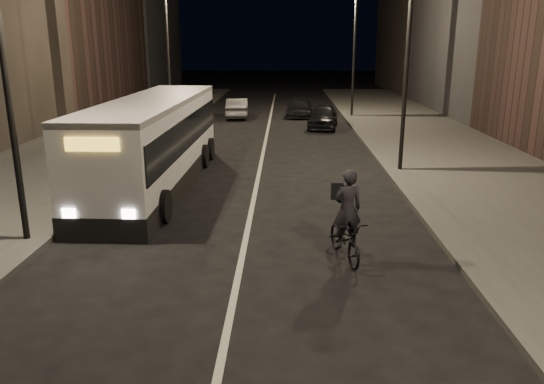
# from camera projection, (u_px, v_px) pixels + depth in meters

# --- Properties ---
(ground) EXTENTS (180.00, 180.00, 0.00)m
(ground) POSITION_uv_depth(u_px,v_px,m) (228.00, 327.00, 9.69)
(ground) COLOR black
(ground) RESTS_ON ground
(sidewalk_right) EXTENTS (7.00, 70.00, 0.16)m
(sidewalk_right) POSITION_uv_depth(u_px,v_px,m) (457.00, 160.00, 22.93)
(sidewalk_right) COLOR #363634
(sidewalk_right) RESTS_ON ground
(sidewalk_left) EXTENTS (7.00, 70.00, 0.16)m
(sidewalk_left) POSITION_uv_depth(u_px,v_px,m) (69.00, 158.00, 23.34)
(sidewalk_left) COLOR #363634
(sidewalk_left) RESTS_ON ground
(streetlight_right_mid) EXTENTS (1.20, 0.44, 8.12)m
(streetlight_right_mid) POSITION_uv_depth(u_px,v_px,m) (402.00, 32.00, 19.64)
(streetlight_right_mid) COLOR black
(streetlight_right_mid) RESTS_ON sidewalk_right
(streetlight_right_far) EXTENTS (1.20, 0.44, 8.12)m
(streetlight_right_far) POSITION_uv_depth(u_px,v_px,m) (351.00, 37.00, 35.03)
(streetlight_right_far) COLOR black
(streetlight_right_far) RESTS_ON sidewalk_right
(streetlight_left_near) EXTENTS (1.20, 0.44, 8.12)m
(streetlight_left_near) POSITION_uv_depth(u_px,v_px,m) (10.00, 27.00, 12.20)
(streetlight_left_near) COLOR black
(streetlight_left_near) RESTS_ON sidewalk_left
(streetlight_left_far) EXTENTS (1.20, 0.44, 8.12)m
(streetlight_left_far) POSITION_uv_depth(u_px,v_px,m) (172.00, 36.00, 29.51)
(streetlight_left_far) COLOR black
(streetlight_left_far) RESTS_ON sidewalk_left
(city_bus) EXTENTS (2.90, 11.66, 3.12)m
(city_bus) POSITION_uv_depth(u_px,v_px,m) (155.00, 139.00, 18.79)
(city_bus) COLOR silver
(city_bus) RESTS_ON ground
(cyclist_on_bicycle) EXTENTS (1.12, 2.06, 2.26)m
(cyclist_on_bicycle) POSITION_uv_depth(u_px,v_px,m) (346.00, 230.00, 12.49)
(cyclist_on_bicycle) COLOR black
(cyclist_on_bicycle) RESTS_ON ground
(car_near) EXTENTS (2.19, 4.33, 1.41)m
(car_near) POSITION_uv_depth(u_px,v_px,m) (323.00, 116.00, 31.90)
(car_near) COLOR black
(car_near) RESTS_ON ground
(car_mid) EXTENTS (1.65, 4.15, 1.34)m
(car_mid) POSITION_uv_depth(u_px,v_px,m) (237.00, 108.00, 36.20)
(car_mid) COLOR #3C3D3F
(car_mid) RESTS_ON ground
(car_far) EXTENTS (2.05, 4.18, 1.17)m
(car_far) POSITION_uv_depth(u_px,v_px,m) (300.00, 108.00, 36.87)
(car_far) COLOR black
(car_far) RESTS_ON ground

